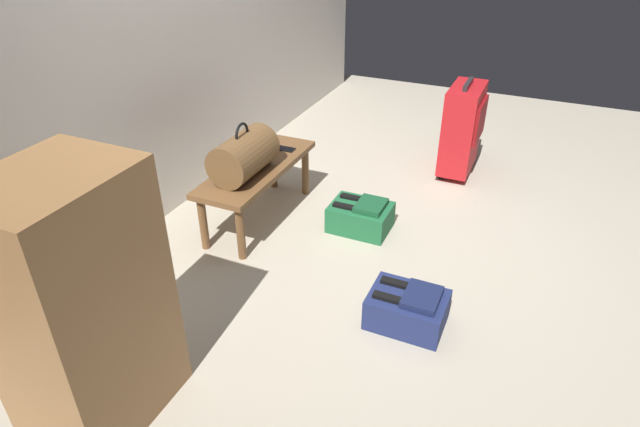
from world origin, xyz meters
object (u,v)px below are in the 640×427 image
at_px(duffel_bag_brown, 244,155).
at_px(backpack_green, 361,216).
at_px(bench, 257,174).
at_px(suitcase_upright_red, 462,128).
at_px(side_cabinet, 81,306).
at_px(backpack_navy, 408,308).
at_px(cell_phone, 284,149).

height_order(duffel_bag_brown, backpack_green, duffel_bag_brown).
bearing_deg(bench, suitcase_upright_red, -41.07).
height_order(duffel_bag_brown, side_cabinet, side_cabinet).
bearing_deg(side_cabinet, backpack_navy, -45.05).
xyz_separation_m(bench, suitcase_upright_red, (1.22, -1.06, 0.04)).
relative_size(duffel_bag_brown, suitcase_upright_red, 0.61).
xyz_separation_m(duffel_bag_brown, backpack_navy, (-0.45, -1.18, -0.43)).
height_order(bench, duffel_bag_brown, duffel_bag_brown).
xyz_separation_m(bench, cell_phone, (0.30, -0.05, 0.06)).
bearing_deg(cell_phone, side_cabinet, -176.14).
bearing_deg(backpack_green, duffel_bag_brown, 113.55).
height_order(cell_phone, backpack_navy, cell_phone).
bearing_deg(backpack_navy, side_cabinet, 134.95).
distance_m(cell_phone, suitcase_upright_red, 1.37).
distance_m(duffel_bag_brown, side_cabinet, 1.47).
relative_size(backpack_navy, side_cabinet, 0.35).
distance_m(cell_phone, side_cabinet, 1.90).
bearing_deg(suitcase_upright_red, duffel_bag_brown, 141.98).
relative_size(bench, cell_phone, 6.94).
bearing_deg(suitcase_upright_red, cell_phone, 132.21).
distance_m(duffel_bag_brown, backpack_green, 0.84).
relative_size(duffel_bag_brown, backpack_green, 1.16).
relative_size(backpack_green, side_cabinet, 0.35).
relative_size(duffel_bag_brown, cell_phone, 3.06).
distance_m(bench, backpack_green, 0.72).
bearing_deg(bench, backpack_navy, -116.44).
distance_m(duffel_bag_brown, cell_phone, 0.46).
xyz_separation_m(backpack_green, backpack_navy, (-0.74, -0.52, 0.00)).
height_order(backpack_green, backpack_navy, same).
bearing_deg(cell_phone, backpack_navy, -127.85).
height_order(bench, backpack_navy, bench).
xyz_separation_m(suitcase_upright_red, backpack_green, (-1.07, 0.40, -0.28)).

